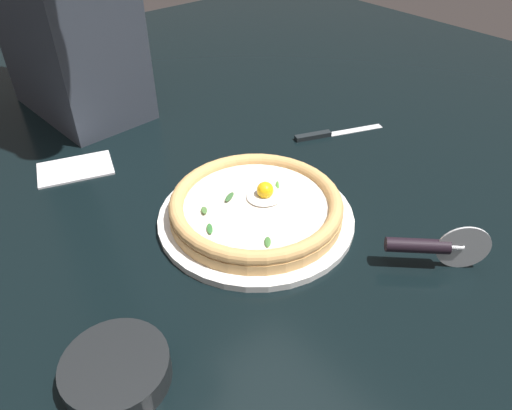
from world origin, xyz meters
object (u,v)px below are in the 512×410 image
at_px(pizza_cutter, 431,246).
at_px(folded_napkin, 75,168).
at_px(side_bowl, 116,370).
at_px(table_knife, 326,134).
at_px(pizza, 256,206).

xyz_separation_m(pizza_cutter, folded_napkin, (-0.30, 0.59, -0.04)).
bearing_deg(side_bowl, table_knife, 21.76).
bearing_deg(table_knife, side_bowl, -158.24).
distance_m(side_bowl, pizza_cutter, 0.46).
height_order(side_bowl, pizza_cutter, pizza_cutter).
bearing_deg(side_bowl, folded_napkin, 72.67).
xyz_separation_m(side_bowl, table_knife, (0.62, 0.25, -0.01)).
bearing_deg(pizza, folded_napkin, 116.43).
relative_size(pizza_cutter, table_knife, 0.59).
height_order(pizza_cutter, table_knife, pizza_cutter).
xyz_separation_m(side_bowl, pizza_cutter, (0.45, -0.12, 0.02)).
bearing_deg(folded_napkin, table_knife, -25.01).
relative_size(pizza, pizza_cutter, 2.43).
height_order(pizza, side_bowl, pizza).
relative_size(pizza, folded_napkin, 2.06).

